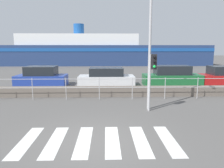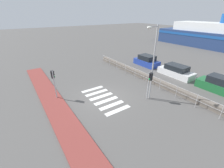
% 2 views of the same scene
% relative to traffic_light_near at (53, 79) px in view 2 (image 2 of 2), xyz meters
% --- Properties ---
extents(ground_plane, '(160.00, 160.00, 0.00)m').
position_rel_traffic_light_near_xyz_m(ground_plane, '(2.43, 3.59, -1.98)').
color(ground_plane, '#565451').
extents(sidewalk_brick, '(24.00, 1.80, 0.12)m').
position_rel_traffic_light_near_xyz_m(sidewalk_brick, '(2.43, -0.51, -1.92)').
color(sidewalk_brick, brown).
rests_on(sidewalk_brick, ground_plane).
extents(crosswalk, '(4.95, 2.40, 0.01)m').
position_rel_traffic_light_near_xyz_m(crosswalk, '(2.56, 3.59, -1.98)').
color(crosswalk, silver).
rests_on(crosswalk, ground_plane).
extents(seawall, '(20.97, 0.55, 0.59)m').
position_rel_traffic_light_near_xyz_m(seawall, '(2.43, 10.13, -1.69)').
color(seawall, '#6B6056').
rests_on(seawall, ground_plane).
extents(harbor_fence, '(18.91, 0.04, 1.25)m').
position_rel_traffic_light_near_xyz_m(harbor_fence, '(2.43, 9.25, -1.16)').
color(harbor_fence, '#B2B2B5').
rests_on(harbor_fence, ground_plane).
extents(traffic_light_near, '(0.34, 0.32, 2.70)m').
position_rel_traffic_light_near_xyz_m(traffic_light_near, '(0.00, 0.00, 0.00)').
color(traffic_light_near, '#B2B2B5').
rests_on(traffic_light_near, ground_plane).
extents(traffic_light_far, '(0.34, 0.32, 2.64)m').
position_rel_traffic_light_near_xyz_m(traffic_light_far, '(4.93, 6.89, -0.04)').
color(traffic_light_far, '#B2B2B5').
rests_on(traffic_light_far, ground_plane).
extents(streetlamp, '(0.32, 1.18, 6.46)m').
position_rel_traffic_light_near_xyz_m(streetlamp, '(4.85, 6.98, 2.00)').
color(streetlamp, '#B2B2B5').
rests_on(streetlamp, ground_plane).
extents(parked_car_blue, '(3.82, 1.88, 1.52)m').
position_rel_traffic_light_near_xyz_m(parked_car_blue, '(-2.20, 14.04, -1.33)').
color(parked_car_blue, '#233D9E').
rests_on(parked_car_blue, ground_plane).
extents(parked_car_white, '(4.34, 1.85, 1.40)m').
position_rel_traffic_light_near_xyz_m(parked_car_white, '(2.85, 14.04, -1.39)').
color(parked_car_white, silver).
rests_on(parked_car_white, ground_plane).
extents(parked_car_green, '(4.48, 1.73, 1.55)m').
position_rel_traffic_light_near_xyz_m(parked_car_green, '(8.03, 14.04, -1.32)').
color(parked_car_green, '#1E6633').
rests_on(parked_car_green, ground_plane).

